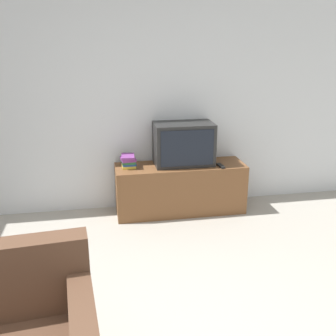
% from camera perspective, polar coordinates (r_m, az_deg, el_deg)
% --- Properties ---
extents(wall_back, '(9.00, 0.06, 2.60)m').
position_cam_1_polar(wall_back, '(4.68, -8.82, 9.24)').
color(wall_back, silver).
rests_on(wall_back, ground_plane).
extents(tv_stand, '(1.54, 0.48, 0.59)m').
position_cam_1_polar(tv_stand, '(4.76, 1.78, -2.95)').
color(tv_stand, brown).
rests_on(tv_stand, ground_plane).
extents(television, '(0.69, 0.41, 0.50)m').
position_cam_1_polar(television, '(4.63, 2.28, 3.53)').
color(television, black).
rests_on(television, tv_stand).
extents(book_stack, '(0.18, 0.23, 0.15)m').
position_cam_1_polar(book_stack, '(4.58, -5.77, 1.03)').
color(book_stack, gold).
rests_on(book_stack, tv_stand).
extents(remote_on_stand, '(0.06, 0.16, 0.02)m').
position_cam_1_polar(remote_on_stand, '(4.63, 7.66, 0.32)').
color(remote_on_stand, black).
rests_on(remote_on_stand, tv_stand).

